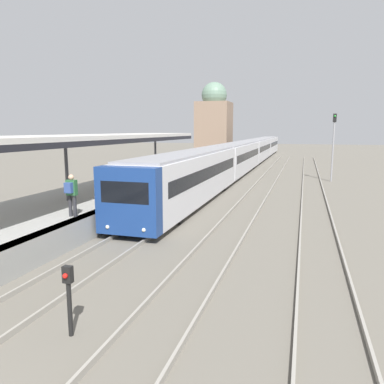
{
  "coord_description": "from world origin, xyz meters",
  "views": [
    {
      "loc": [
        6.55,
        -2.01,
        4.36
      ],
      "look_at": [
        1.82,
        13.79,
        1.62
      ],
      "focal_mm": 35.0,
      "sensor_mm": 36.0,
      "label": 1
    }
  ],
  "objects_px": {
    "train_near": "(248,152)",
    "signal_post_near": "(69,293)",
    "signal_mast_far": "(333,140)",
    "person_on_platform": "(71,192)"
  },
  "relations": [
    {
      "from": "person_on_platform",
      "to": "signal_mast_far",
      "type": "distance_m",
      "value": 24.15
    },
    {
      "from": "person_on_platform",
      "to": "train_near",
      "type": "distance_m",
      "value": 33.06
    },
    {
      "from": "train_near",
      "to": "signal_post_near",
      "type": "bearing_deg",
      "value": -87.17
    },
    {
      "from": "signal_mast_far",
      "to": "person_on_platform",
      "type": "bearing_deg",
      "value": -116.93
    },
    {
      "from": "signal_post_near",
      "to": "signal_mast_far",
      "type": "bearing_deg",
      "value": 75.87
    },
    {
      "from": "train_near",
      "to": "signal_post_near",
      "type": "distance_m",
      "value": 39.07
    },
    {
      "from": "signal_post_near",
      "to": "signal_mast_far",
      "type": "distance_m",
      "value": 28.48
    },
    {
      "from": "person_on_platform",
      "to": "signal_mast_far",
      "type": "bearing_deg",
      "value": 63.07
    },
    {
      "from": "person_on_platform",
      "to": "signal_mast_far",
      "type": "xyz_separation_m",
      "value": [
        10.92,
        21.49,
        1.55
      ]
    },
    {
      "from": "train_near",
      "to": "signal_mast_far",
      "type": "relative_size",
      "value": 11.41
    }
  ]
}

